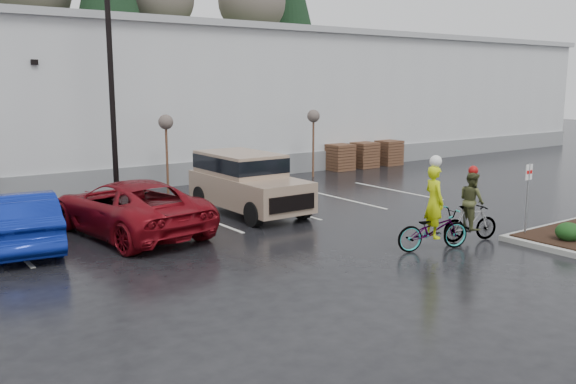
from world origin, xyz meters
TOP-DOWN VIEW (x-y plane):
  - ground at (0.00, 0.00)m, footprint 120.00×120.00m
  - warehouse at (0.00, 21.99)m, footprint 60.50×15.50m
  - wooded_ridge at (0.00, 45.00)m, footprint 80.00×25.00m
  - lamppost at (-4.00, 12.00)m, footprint 0.50×1.00m
  - sapling_mid at (-1.50, 13.00)m, footprint 0.60×0.60m
  - sapling_east at (6.00, 13.00)m, footprint 0.60×0.60m
  - pallet_stack_a at (8.50, 14.00)m, footprint 1.20×1.20m
  - pallet_stack_b at (10.20, 14.00)m, footprint 1.20×1.20m
  - pallet_stack_c at (12.00, 14.00)m, footprint 1.20×1.20m
  - shrub_a at (4.00, -1.00)m, footprint 0.70×0.70m
  - fire_lane_sign at (3.80, 0.20)m, footprint 0.30×0.05m
  - car_blue at (-8.25, 7.58)m, footprint 2.25×4.92m
  - car_red at (-5.32, 7.37)m, footprint 3.48×6.23m
  - suv_tan at (-0.82, 7.84)m, footprint 2.20×5.10m
  - cyclist_hivis at (0.69, 0.95)m, footprint 2.24×1.31m
  - cyclist_olive at (2.29, 0.96)m, footprint 1.74×0.97m

SIDE VIEW (x-z plane):
  - ground at x=0.00m, z-range 0.00..0.00m
  - shrub_a at x=4.00m, z-range 0.15..0.67m
  - pallet_stack_a at x=8.50m, z-range 0.00..1.35m
  - pallet_stack_b at x=10.20m, z-range 0.00..1.35m
  - pallet_stack_c at x=12.00m, z-range 0.00..1.35m
  - car_blue at x=-8.25m, z-range 0.00..1.56m
  - cyclist_hivis at x=0.69m, z-range -0.50..2.07m
  - cyclist_olive at x=2.29m, z-range -0.28..1.89m
  - car_red at x=-5.32m, z-range 0.00..1.65m
  - suv_tan at x=-0.82m, z-range 0.00..2.06m
  - fire_lane_sign at x=3.80m, z-range 0.31..2.51m
  - sapling_mid at x=-1.50m, z-range 1.13..4.33m
  - sapling_east at x=6.00m, z-range 1.13..4.33m
  - wooded_ridge at x=0.00m, z-range 0.00..6.00m
  - warehouse at x=0.00m, z-range 0.05..7.25m
  - lamppost at x=-4.00m, z-range 1.07..10.30m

